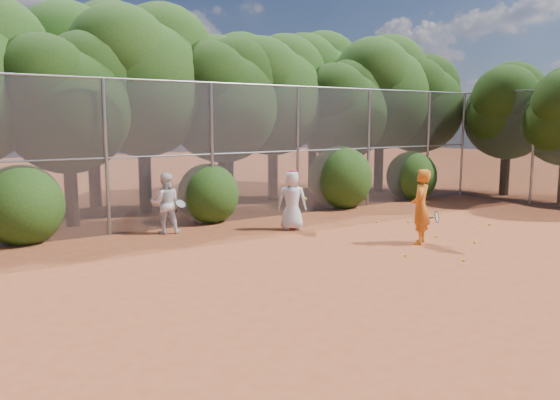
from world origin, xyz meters
TOP-DOWN VIEW (x-y plane):
  - ground at (0.00, 0.00)m, footprint 80.00×80.00m
  - fence_back at (-0.12, 6.00)m, footprint 20.05×0.09m
  - fence_side at (10.00, 3.00)m, footprint 0.09×6.09m
  - tree_2 at (-4.45, 7.83)m, footprint 3.99×3.47m
  - tree_3 at (-1.94, 8.84)m, footprint 4.89×4.26m
  - tree_4 at (0.55, 8.24)m, footprint 4.19×3.64m
  - tree_5 at (3.06, 9.04)m, footprint 4.51×3.92m
  - tree_6 at (5.55, 8.03)m, footprint 3.86×3.36m
  - tree_7 at (8.06, 8.64)m, footprint 4.77×4.14m
  - tree_8 at (10.05, 8.34)m, footprint 4.25×3.70m
  - tree_10 at (-2.93, 11.05)m, footprint 5.15×4.48m
  - tree_11 at (2.06, 10.64)m, footprint 4.64×4.03m
  - tree_12 at (6.56, 11.24)m, footprint 5.02×4.37m
  - tree_13 at (11.45, 5.03)m, footprint 3.86×3.36m
  - bush_0 at (-6.00, 6.30)m, footprint 2.00×2.00m
  - bush_1 at (-1.00, 6.30)m, footprint 1.80×1.80m
  - bush_2 at (4.00, 6.30)m, footprint 2.20×2.20m
  - bush_3 at (7.50, 6.30)m, footprint 1.90×1.90m
  - player_yellow at (1.94, 0.83)m, footprint 0.90×0.73m
  - player_teen at (0.36, 3.95)m, footprint 0.94×0.87m
  - player_white at (-2.69, 5.40)m, footprint 0.93×0.85m
  - ball_0 at (2.83, 1.06)m, footprint 0.07×0.07m
  - ball_1 at (2.96, 3.37)m, footprint 0.07×0.07m
  - ball_2 at (3.05, 0.09)m, footprint 0.07×0.07m
  - ball_3 at (5.37, 1.33)m, footprint 0.07×0.07m
  - ball_4 at (0.69, 0.09)m, footprint 0.07×0.07m
  - ball_5 at (3.73, 2.88)m, footprint 0.07×0.07m
  - ball_6 at (1.42, -0.87)m, footprint 0.07×0.07m

SIDE VIEW (x-z plane):
  - ground at x=0.00m, z-range 0.00..0.00m
  - ball_0 at x=2.83m, z-range 0.00..0.07m
  - ball_1 at x=2.96m, z-range 0.00..0.07m
  - ball_2 at x=3.05m, z-range 0.00..0.07m
  - ball_3 at x=5.37m, z-range 0.00..0.07m
  - ball_4 at x=0.69m, z-range 0.00..0.07m
  - ball_5 at x=3.73m, z-range 0.00..0.07m
  - ball_6 at x=1.42m, z-range 0.00..0.07m
  - player_white at x=-2.69m, z-range 0.00..1.59m
  - player_teen at x=0.36m, z-range -0.01..1.63m
  - bush_1 at x=-1.00m, z-range 0.00..1.80m
  - player_yellow at x=1.94m, z-range 0.00..1.80m
  - bush_3 at x=7.50m, z-range 0.00..1.90m
  - bush_0 at x=-6.00m, z-range 0.00..2.00m
  - bush_2 at x=4.00m, z-range 0.00..2.20m
  - fence_side at x=10.00m, z-range 0.04..4.06m
  - fence_back at x=-0.12m, z-range 0.04..4.06m
  - tree_6 at x=5.55m, z-range 0.82..6.11m
  - tree_13 at x=11.45m, z-range 0.82..6.11m
  - tree_2 at x=-4.45m, z-range 0.85..6.32m
  - tree_4 at x=0.55m, z-range 0.89..6.62m
  - tree_8 at x=10.05m, z-range 0.91..6.73m
  - tree_5 at x=3.06m, z-range 0.96..7.13m
  - tree_11 at x=2.06m, z-range 0.99..7.34m
  - tree_7 at x=8.06m, z-range 1.02..7.54m
  - tree_3 at x=-1.94m, z-range 1.04..7.75m
  - tree_12 at x=6.56m, z-range 1.07..7.95m
  - tree_10 at x=-2.93m, z-range 1.10..8.16m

